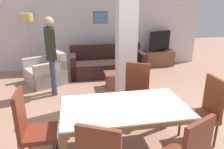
{
  "coord_description": "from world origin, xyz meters",
  "views": [
    {
      "loc": [
        -0.68,
        -2.64,
        2.12
      ],
      "look_at": [
        0.0,
        0.92,
        0.88
      ],
      "focal_mm": 35.0,
      "sensor_mm": 36.0,
      "label": 1
    }
  ],
  "objects": [
    {
      "name": "floor_lamp",
      "position": [
        -1.86,
        4.0,
        1.5
      ],
      "size": [
        0.34,
        0.34,
        1.77
      ],
      "color": "#B7B7BC",
      "rests_on": "ground_plane"
    },
    {
      "name": "sofa",
      "position": [
        0.35,
        3.52,
        0.29
      ],
      "size": [
        2.16,
        0.9,
        0.87
      ],
      "rotation": [
        0.0,
        0.0,
        3.14
      ],
      "color": "#311C18",
      "rests_on": "ground_plane"
    },
    {
      "name": "dining_chair_head_left",
      "position": [
        -1.25,
        0.0,
        0.55
      ],
      "size": [
        0.46,
        0.46,
        1.05
      ],
      "rotation": [
        0.0,
        0.0,
        -1.57
      ],
      "color": "maroon",
      "rests_on": "ground_plane"
    },
    {
      "name": "tv_stand",
      "position": [
        2.2,
        4.08,
        0.26
      ],
      "size": [
        0.99,
        0.4,
        0.51
      ],
      "color": "brown",
      "rests_on": "ground_plane"
    },
    {
      "name": "bottle",
      "position": [
        0.59,
        2.43,
        0.49
      ],
      "size": [
        0.07,
        0.07,
        0.28
      ],
      "color": "#4C2D14",
      "rests_on": "coffee_table"
    },
    {
      "name": "armchair",
      "position": [
        -1.37,
        3.13,
        0.29
      ],
      "size": [
        1.19,
        1.24,
        0.84
      ],
      "rotation": [
        0.0,
        0.0,
        2.05
      ],
      "color": "#C2B2A6",
      "rests_on": "ground_plane"
    },
    {
      "name": "divider_pillar",
      "position": [
        0.44,
        1.68,
        1.35
      ],
      "size": [
        0.38,
        0.36,
        2.7
      ],
      "color": "silver",
      "rests_on": "ground_plane"
    },
    {
      "name": "tv_screen",
      "position": [
        2.2,
        4.08,
        0.83
      ],
      "size": [
        0.78,
        0.3,
        0.66
      ],
      "rotation": [
        0.0,
        0.0,
        3.46
      ],
      "color": "black",
      "rests_on": "tv_stand"
    },
    {
      "name": "dining_chair_head_right",
      "position": [
        1.26,
        0.0,
        0.55
      ],
      "size": [
        0.46,
        0.46,
        1.05
      ],
      "rotation": [
        0.0,
        0.0,
        1.57
      ],
      "color": "maroon",
      "rests_on": "ground_plane"
    },
    {
      "name": "back_wall",
      "position": [
        0.0,
        4.36,
        1.35
      ],
      "size": [
        7.2,
        0.09,
        2.7
      ],
      "color": "silver",
      "rests_on": "ground_plane"
    },
    {
      "name": "dining_chair_far_right",
      "position": [
        0.43,
        0.87,
        0.55
      ],
      "size": [
        0.62,
        0.62,
        1.05
      ],
      "rotation": [
        0.0,
        0.0,
        2.68
      ],
      "color": "maroon",
      "rests_on": "ground_plane"
    },
    {
      "name": "coffee_table",
      "position": [
        0.46,
        2.45,
        0.2
      ],
      "size": [
        0.7,
        0.47,
        0.39
      ],
      "color": "brown",
      "rests_on": "ground_plane"
    },
    {
      "name": "standing_person",
      "position": [
        -1.13,
        2.33,
        1.04
      ],
      "size": [
        0.25,
        0.4,
        1.79
      ],
      "rotation": [
        0.0,
        0.0,
        -1.49
      ],
      "color": "#374363",
      "rests_on": "ground_plane"
    },
    {
      "name": "dining_table",
      "position": [
        0.0,
        0.0,
        0.59
      ],
      "size": [
        1.76,
        1.0,
        0.73
      ],
      "color": "olive",
      "rests_on": "ground_plane"
    }
  ]
}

